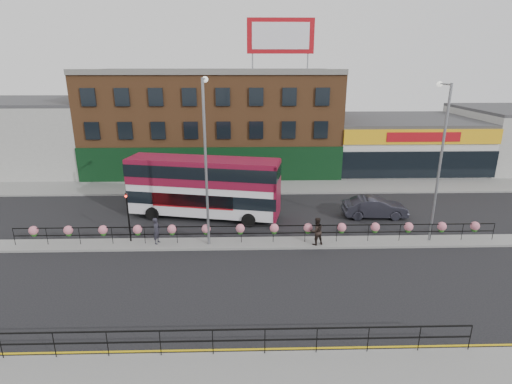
{
  "coord_description": "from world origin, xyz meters",
  "views": [
    {
      "loc": [
        -0.68,
        -22.89,
        10.86
      ],
      "look_at": [
        0.0,
        3.0,
        2.5
      ],
      "focal_mm": 28.0,
      "sensor_mm": 36.0,
      "label": 1
    }
  ],
  "objects_px": {
    "pedestrian_a": "(157,231)",
    "pedestrian_b": "(316,231)",
    "car": "(375,207)",
    "lamp_column_west": "(206,149)",
    "double_decker_bus": "(204,182)",
    "lamp_column_east": "(440,150)"
  },
  "relations": [
    {
      "from": "pedestrian_a",
      "to": "pedestrian_b",
      "type": "height_order",
      "value": "pedestrian_b"
    },
    {
      "from": "car",
      "to": "lamp_column_west",
      "type": "height_order",
      "value": "lamp_column_west"
    },
    {
      "from": "double_decker_bus",
      "to": "pedestrian_b",
      "type": "relative_size",
      "value": 6.36
    },
    {
      "from": "double_decker_bus",
      "to": "pedestrian_a",
      "type": "xyz_separation_m",
      "value": [
        -2.54,
        -4.76,
        -1.73
      ]
    },
    {
      "from": "car",
      "to": "lamp_column_west",
      "type": "distance_m",
      "value": 13.68
    },
    {
      "from": "car",
      "to": "pedestrian_b",
      "type": "relative_size",
      "value": 2.64
    },
    {
      "from": "double_decker_bus",
      "to": "lamp_column_east",
      "type": "xyz_separation_m",
      "value": [
        14.67,
        -4.47,
        3.17
      ]
    },
    {
      "from": "pedestrian_b",
      "to": "lamp_column_east",
      "type": "height_order",
      "value": "lamp_column_east"
    },
    {
      "from": "pedestrian_b",
      "to": "lamp_column_east",
      "type": "relative_size",
      "value": 0.18
    },
    {
      "from": "lamp_column_east",
      "to": "car",
      "type": "bearing_deg",
      "value": 117.74
    },
    {
      "from": "double_decker_bus",
      "to": "pedestrian_a",
      "type": "height_order",
      "value": "double_decker_bus"
    },
    {
      "from": "double_decker_bus",
      "to": "pedestrian_a",
      "type": "bearing_deg",
      "value": -118.08
    },
    {
      "from": "car",
      "to": "pedestrian_a",
      "type": "height_order",
      "value": "pedestrian_a"
    },
    {
      "from": "double_decker_bus",
      "to": "lamp_column_west",
      "type": "distance_m",
      "value": 5.83
    },
    {
      "from": "car",
      "to": "pedestrian_b",
      "type": "distance_m",
      "value": 7.09
    },
    {
      "from": "pedestrian_a",
      "to": "car",
      "type": "bearing_deg",
      "value": -56.28
    },
    {
      "from": "car",
      "to": "pedestrian_b",
      "type": "xyz_separation_m",
      "value": [
        -5.15,
        -4.86,
        0.27
      ]
    },
    {
      "from": "pedestrian_b",
      "to": "lamp_column_west",
      "type": "relative_size",
      "value": 0.18
    },
    {
      "from": "pedestrian_b",
      "to": "lamp_column_east",
      "type": "distance_m",
      "value": 8.83
    },
    {
      "from": "pedestrian_b",
      "to": "car",
      "type": "bearing_deg",
      "value": -152.6
    },
    {
      "from": "pedestrian_a",
      "to": "pedestrian_b",
      "type": "xyz_separation_m",
      "value": [
        9.88,
        -0.42,
        0.04
      ]
    },
    {
      "from": "double_decker_bus",
      "to": "lamp_column_west",
      "type": "bearing_deg",
      "value": -81.74
    }
  ]
}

